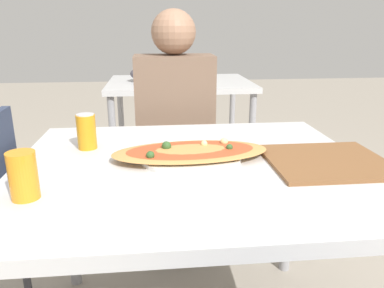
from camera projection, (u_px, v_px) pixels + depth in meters
The scene contains 8 objects.
dining_table at pixel (192, 184), 1.21m from camera, with size 1.12×0.96×0.74m.
chair_far_seated at pixel (174, 152), 2.03m from camera, with size 0.40×0.40×0.89m.
person_seated at pixel (175, 117), 1.85m from camera, with size 0.38×0.24×1.23m.
pizza_main at pixel (191, 153), 1.23m from camera, with size 0.53×0.33×0.06m.
soda_can at pixel (87, 132), 1.31m from camera, with size 0.07×0.07×0.12m.
drink_glass at pixel (23, 176), 0.93m from camera, with size 0.07×0.07×0.12m.
serving_tray at pixel (327, 161), 1.19m from camera, with size 0.37×0.34×0.01m.
background_table at pixel (175, 88), 2.93m from camera, with size 1.10×0.80×0.86m.
Camera 1 is at (-0.11, -1.11, 1.16)m, focal length 35.00 mm.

